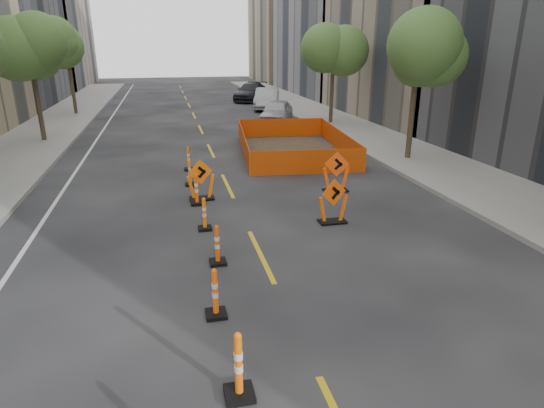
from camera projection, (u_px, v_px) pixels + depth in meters
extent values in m
plane|color=black|center=(309.00, 357.00, 7.59)|extent=(140.00, 140.00, 0.00)
cube|color=gray|center=(419.00, 158.00, 20.51)|extent=(4.00, 90.00, 0.15)
cube|color=gray|center=(446.00, 12.00, 30.76)|extent=(12.00, 16.00, 14.00)
cube|color=tan|center=(300.00, 21.00, 62.39)|extent=(12.00, 14.00, 16.00)
cylinder|color=#382B1E|center=(40.00, 113.00, 23.63)|extent=(0.24, 0.24, 3.15)
sphere|color=#427532|center=(30.00, 52.00, 22.64)|extent=(2.80, 2.80, 2.80)
cylinder|color=#382B1E|center=(73.00, 93.00, 32.81)|extent=(0.24, 0.24, 3.15)
sphere|color=#427532|center=(67.00, 50.00, 31.83)|extent=(2.80, 2.80, 2.80)
cylinder|color=#382B1E|center=(411.00, 125.00, 19.88)|extent=(0.24, 0.24, 3.15)
sphere|color=#427532|center=(418.00, 54.00, 18.89)|extent=(2.80, 2.80, 2.80)
cylinder|color=#382B1E|center=(331.00, 100.00, 29.07)|extent=(0.24, 0.24, 3.15)
sphere|color=#427532|center=(333.00, 51.00, 28.08)|extent=(2.80, 2.80, 2.80)
imported|color=#B5B5B7|center=(277.00, 112.00, 29.57)|extent=(3.39, 4.85, 1.53)
imported|color=#9D9FA3|center=(267.00, 99.00, 36.29)|extent=(3.07, 5.26, 1.64)
imported|color=black|center=(251.00, 92.00, 41.61)|extent=(4.33, 5.92, 1.59)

